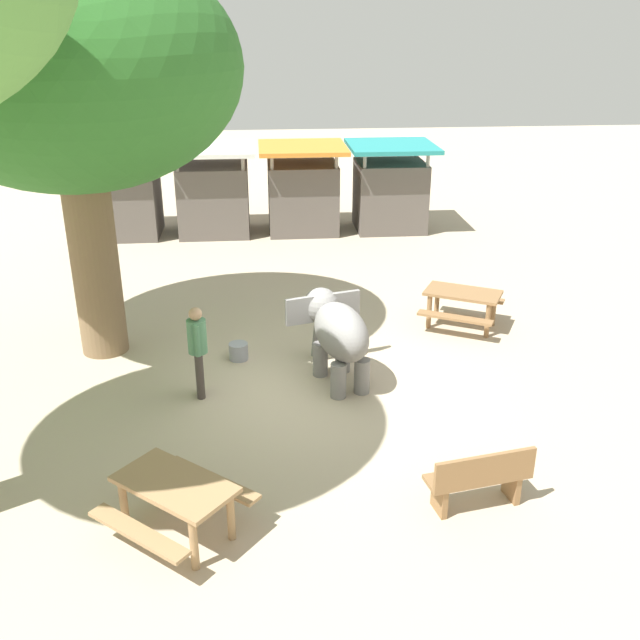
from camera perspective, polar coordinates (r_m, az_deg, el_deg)
name	(u,v)px	position (r m, az deg, el deg)	size (l,w,h in m)	color
ground_plane	(310,385)	(12.60, -0.84, -5.20)	(60.00, 60.00, 0.00)	#BAA88C
elephant	(336,330)	(12.42, 1.30, -0.82)	(1.52, 2.12, 1.46)	slate
person_handler	(198,345)	(12.01, -9.73, -1.99)	(0.32, 0.51, 1.62)	#3F3833
shade_tree_secondary	(70,72)	(13.20, -19.32, 18.15)	(5.77, 5.29, 7.22)	brown
wooden_bench	(480,478)	(9.70, 12.64, -12.17)	(1.45, 0.66, 0.88)	olive
picnic_table_near	(462,300)	(14.95, 11.29, 1.55)	(2.02, 2.01, 0.78)	olive
picnic_table_far	(176,495)	(9.16, -11.45, -13.54)	(2.10, 2.10, 0.78)	#9E7A51
market_stall_blue	(123,197)	(21.65, -15.45, 9.46)	(2.50, 2.50, 2.52)	#59514C
market_stall_white	(214,195)	(21.34, -8.48, 9.85)	(2.50, 2.50, 2.52)	#59514C
market_stall_orange	(303,193)	(21.34, -1.39, 10.09)	(2.50, 2.50, 2.52)	#59514C
market_stall_teal	(390,191)	(21.66, 5.60, 10.19)	(2.50, 2.50, 2.52)	#59514C
feed_bucket	(239,351)	(13.52, -6.52, -2.50)	(0.36, 0.36, 0.32)	gray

